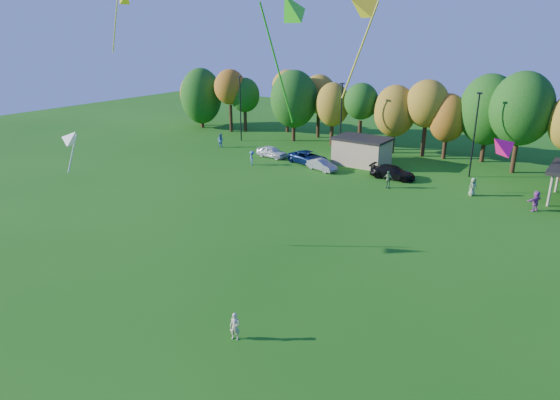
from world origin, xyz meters
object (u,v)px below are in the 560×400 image
Objects in this scene: car_b at (322,165)px; car_c at (309,158)px; car_d at (393,172)px; car_a at (272,152)px; kite_flyer at (235,327)px.

car_c is (-2.74, 1.51, 0.12)m from car_b.
car_b is 0.78× the size of car_d.
car_c is at bearing -87.90° from car_a.
car_a is 0.84× the size of car_d.
car_b is at bearing 93.00° from kite_flyer.
car_a is at bearing 86.70° from car_d.
car_b is 8.03m from car_d.
kite_flyer is at bearing -140.14° from car_c.
car_b is at bearing 97.98° from car_d.
kite_flyer is 0.28× the size of car_c.
kite_flyer is 38.57m from car_a.
car_d is (16.10, -0.09, 0.01)m from car_a.
car_c is at bearing 96.12° from kite_flyer.
car_b is 3.13m from car_c.
car_b is 0.71× the size of car_c.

